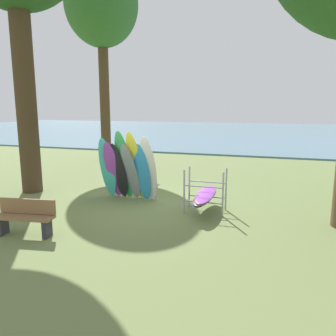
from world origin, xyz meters
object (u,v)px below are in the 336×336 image
object	(u,v)px
tree_mid_behind	(102,7)
leaning_board_pile	(128,169)
board_storage_rack	(205,195)
park_bench	(25,217)

from	to	relation	value
tree_mid_behind	leaning_board_pile	distance (m)	10.91
tree_mid_behind	leaning_board_pile	size ratio (longest dim) A/B	4.57
board_storage_rack	tree_mid_behind	bearing A→B (deg)	133.81
board_storage_rack	park_bench	world-z (taller)	board_storage_rack
tree_mid_behind	park_bench	bearing A→B (deg)	-71.80
tree_mid_behind	board_storage_rack	size ratio (longest dim) A/B	4.89
park_bench	leaning_board_pile	bearing A→B (deg)	72.84
tree_mid_behind	park_bench	size ratio (longest dim) A/B	7.16
park_bench	board_storage_rack	bearing A→B (deg)	39.93
tree_mid_behind	park_bench	distance (m)	13.39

